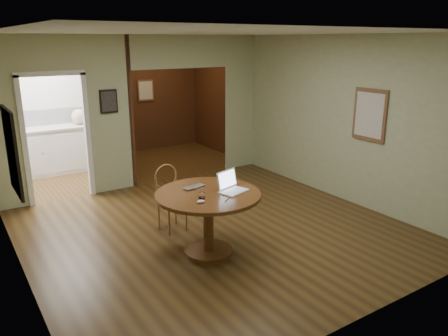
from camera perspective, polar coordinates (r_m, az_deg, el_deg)
floor at (r=6.27m, az=-1.01°, el=-8.15°), size 5.00×5.00×0.00m
room_shell at (r=8.44m, az=-15.21°, el=6.82°), size 5.20×7.50×5.00m
dining_table at (r=5.41m, az=-2.07°, el=-5.36°), size 1.30×1.30×0.81m
chair at (r=6.21m, az=-7.13°, el=-3.36°), size 0.43×0.43×0.94m
open_laptop at (r=5.40m, az=0.85°, el=-2.31°), size 0.40×0.39×0.24m
closed_laptop at (r=5.49m, az=-3.64°, el=-2.59°), size 0.32×0.24×0.02m
mouse at (r=5.01m, az=-3.04°, el=-4.39°), size 0.11×0.07×0.04m
wine_glass at (r=5.10m, az=-2.93°, el=-3.65°), size 0.09×0.09×0.10m
pen at (r=5.11m, az=0.44°, el=-4.12°), size 0.13×0.10×0.01m
kitchen_cabinet at (r=9.43m, az=-22.05°, el=2.10°), size 2.06×0.60×0.94m
grocery_bag at (r=9.46m, az=-18.41°, el=6.36°), size 0.34×0.30×0.31m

